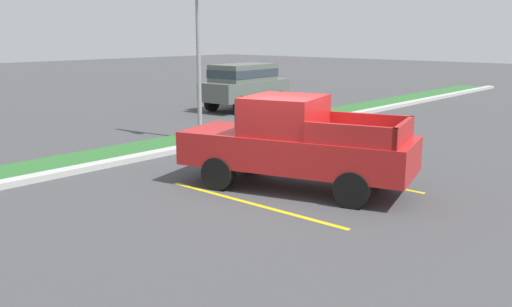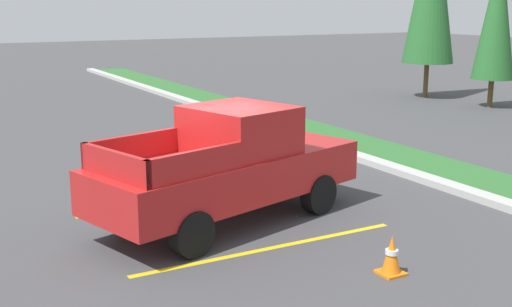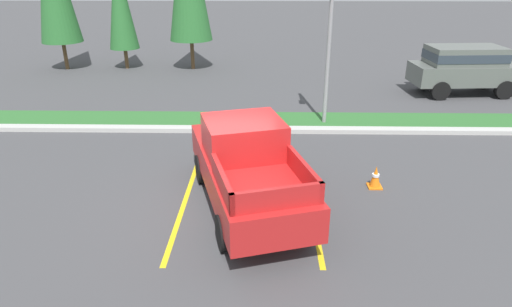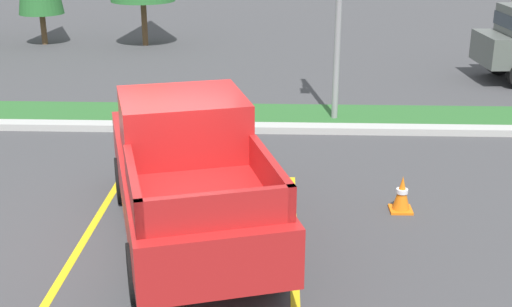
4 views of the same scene
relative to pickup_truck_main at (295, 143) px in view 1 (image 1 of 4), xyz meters
name	(u,v)px [view 1 (image 1 of 4)]	position (x,y,z in m)	size (l,w,h in m)	color
ground_plane	(276,193)	(-0.59, 0.03, -1.04)	(120.00, 120.00, 0.00)	#424244
parking_line_near	(251,203)	(-1.54, -0.05, -1.04)	(0.12, 4.80, 0.01)	yellow
parking_line_far	(334,175)	(1.56, -0.05, -1.04)	(0.12, 4.80, 0.01)	yellow
curb_strip	(139,157)	(-0.59, 5.03, -0.97)	(56.00, 0.40, 0.15)	#B2B2AD
grass_median	(116,153)	(-0.59, 6.13, -1.01)	(56.00, 1.80, 0.06)	#2D662D
pickup_truck_main	(295,143)	(0.00, 0.00, 0.00)	(3.26, 5.54, 2.10)	black
suv_distant	(245,83)	(9.15, 9.97, 0.20)	(4.72, 2.21, 2.10)	black
street_light	(202,31)	(2.59, 5.76, 2.51)	(0.24, 1.49, 6.03)	gray
traffic_cone	(338,148)	(3.32, 0.99, -0.75)	(0.36, 0.36, 0.60)	orange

